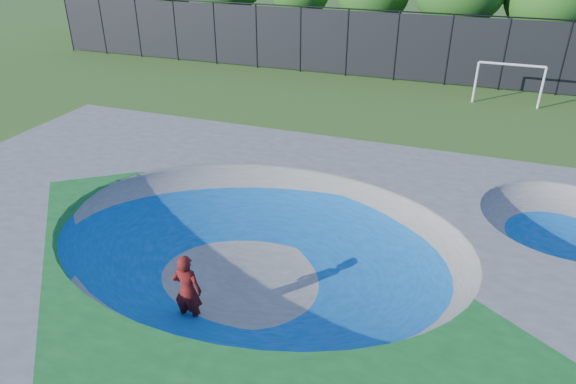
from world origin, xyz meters
TOP-DOWN VIEW (x-y plane):
  - ground at (0.00, 0.00)m, footprint 120.00×120.00m
  - skate_deck at (0.00, 0.00)m, footprint 22.00×14.00m
  - skater at (-0.85, -2.13)m, footprint 0.74×0.53m
  - skateboard at (-0.85, -2.13)m, footprint 0.78×0.22m
  - soccer_goal at (6.32, 18.14)m, footprint 3.32×0.12m
  - fence at (0.00, 21.00)m, footprint 48.09×0.09m

SIDE VIEW (x-z plane):
  - ground at x=0.00m, z-range 0.00..0.00m
  - skateboard at x=-0.85m, z-range 0.00..0.05m
  - skate_deck at x=0.00m, z-range 0.00..1.50m
  - skater at x=-0.85m, z-range 0.00..1.90m
  - soccer_goal at x=6.32m, z-range 0.43..2.62m
  - fence at x=0.00m, z-range 0.08..4.12m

